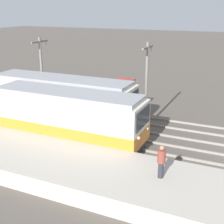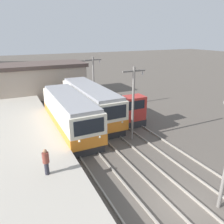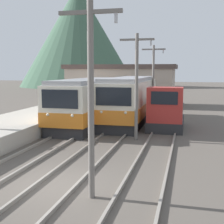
# 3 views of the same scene
# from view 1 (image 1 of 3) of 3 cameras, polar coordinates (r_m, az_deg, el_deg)

# --- Properties ---
(commuter_train_left) EXTENTS (2.84, 10.27, 3.46)m
(commuter_train_left) POSITION_cam_1_polar(r_m,az_deg,el_deg) (20.15, -8.15, -1.25)
(commuter_train_left) COLOR #28282B
(commuter_train_left) RESTS_ON ground
(commuter_train_center) EXTENTS (2.84, 11.32, 3.54)m
(commuter_train_center) POSITION_cam_1_polar(r_m,az_deg,el_deg) (23.54, -9.18, 1.73)
(commuter_train_center) COLOR #28282B
(commuter_train_center) RESTS_ON ground
(shunting_locomotive) EXTENTS (2.40, 4.65, 3.00)m
(shunting_locomotive) POSITION_cam_1_polar(r_m,az_deg,el_deg) (25.10, -1.05, 1.98)
(shunting_locomotive) COLOR #28282B
(shunting_locomotive) RESTS_ON ground
(catenary_mast_mid) EXTENTS (2.00, 0.20, 6.19)m
(catenary_mast_mid) POSITION_cam_1_polar(r_m,az_deg,el_deg) (21.83, 6.31, 5.30)
(catenary_mast_mid) COLOR slate
(catenary_mast_mid) RESTS_ON ground
(catenary_mast_far) EXTENTS (2.00, 0.20, 6.19)m
(catenary_mast_far) POSITION_cam_1_polar(r_m,az_deg,el_deg) (25.86, -12.71, 7.06)
(catenary_mast_far) COLOR slate
(catenary_mast_far) RESTS_ON ground
(person_on_platform) EXTENTS (0.38, 0.38, 1.61)m
(person_on_platform) POSITION_cam_1_polar(r_m,az_deg,el_deg) (14.54, 9.01, -8.75)
(person_on_platform) COLOR #282833
(person_on_platform) RESTS_ON platform_left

